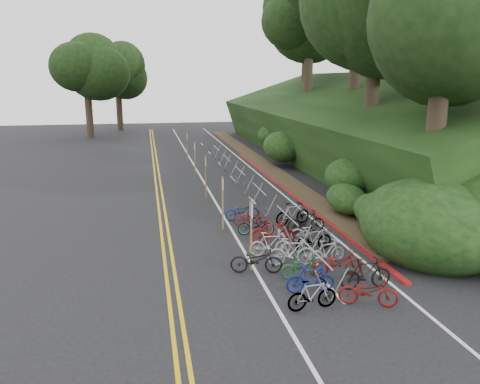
{
  "coord_description": "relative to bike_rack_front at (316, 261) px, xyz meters",
  "views": [
    {
      "loc": [
        -2.6,
        -14.95,
        6.67
      ],
      "look_at": [
        1.76,
        6.83,
        1.3
      ],
      "focal_mm": 35.0,
      "sensor_mm": 36.0,
      "label": 1
    }
  ],
  "objects": [
    {
      "name": "bike_rack_front",
      "position": [
        0.0,
        0.0,
        0.0
      ],
      "size": [
        1.1,
        2.84,
        1.08
      ],
      "color": "gray",
      "rests_on": "ground"
    },
    {
      "name": "red_curb",
      "position": [
        2.97,
        13.21,
        -0.74
      ],
      "size": [
        0.25,
        28.0,
        0.1
      ],
      "primitive_type": "cube",
      "color": "maroon",
      "rests_on": "ground"
    },
    {
      "name": "bike_front",
      "position": [
        -1.74,
        1.25,
        -0.31
      ],
      "size": [
        1.03,
        1.94,
        0.97
      ],
      "primitive_type": "imported",
      "rotation": [
        0.0,
        0.0,
        1.35
      ],
      "color": "black",
      "rests_on": "ground"
    },
    {
      "name": "ground",
      "position": [
        -2.73,
        1.21,
        -0.79
      ],
      "size": [
        120.0,
        120.0,
        0.0
      ],
      "primitive_type": "plane",
      "color": "black",
      "rests_on": "ground"
    },
    {
      "name": "signposts_rest",
      "position": [
        -2.13,
        15.21,
        0.64
      ],
      "size": [
        0.08,
        18.4,
        2.5
      ],
      "color": "brown",
      "rests_on": "ground"
    },
    {
      "name": "signpost_near",
      "position": [
        -1.87,
        1.52,
        0.69
      ],
      "size": [
        0.08,
        0.4,
        2.59
      ],
      "color": "brown",
      "rests_on": "ground"
    },
    {
      "name": "bike_racks_rest",
      "position": [
        0.27,
        14.21,
        0.06
      ],
      "size": [
        1.14,
        23.0,
        1.17
      ],
      "color": "gray",
      "rests_on": "ground"
    },
    {
      "name": "tree_cluster",
      "position": [
        7.03,
        23.24,
        11.17
      ],
      "size": [
        32.9,
        54.42,
        19.2
      ],
      "color": "#2D2319",
      "rests_on": "ground"
    },
    {
      "name": "road_markings",
      "position": [
        -2.09,
        11.3,
        -0.79
      ],
      "size": [
        7.47,
        80.0,
        0.01
      ],
      "color": "gold",
      "rests_on": "ground"
    },
    {
      "name": "embankment",
      "position": [
        10.24,
        20.24,
        1.77
      ],
      "size": [
        14.3,
        48.14,
        9.11
      ],
      "color": "black",
      "rests_on": "ground"
    },
    {
      "name": "bike_valet",
      "position": [
        0.28,
        2.62,
        -0.31
      ],
      "size": [
        3.1,
        11.24,
        1.09
      ],
      "color": "slate",
      "rests_on": "ground"
    }
  ]
}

